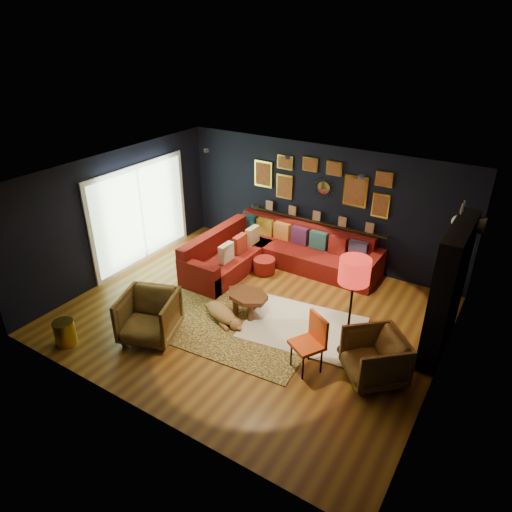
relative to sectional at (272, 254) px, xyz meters
The scene contains 20 objects.
floor 1.94m from the sectional, 71.24° to the right, with size 6.50×6.50×0.00m, color brown.
room_walls 2.29m from the sectional, 71.24° to the right, with size 6.50×6.50×6.50m.
sectional is the anchor object (origin of this frame).
ledge 1.22m from the sectional, 54.82° to the left, with size 3.20×0.12×0.04m, color black.
gallery_wall 1.84m from the sectional, 56.49° to the left, with size 3.15×0.04×1.02m.
sunburst_mirror 1.80m from the sectional, 51.91° to the left, with size 0.47×0.16×0.47m.
fireplace 3.88m from the sectional, 13.77° to the right, with size 0.31×1.60×2.20m.
deer_head 4.15m from the sectional, ahead, with size 0.50×0.28×0.45m.
sliding_door 2.97m from the sectional, 155.08° to the right, with size 0.06×2.80×2.20m.
ceiling_spots 2.53m from the sectional, 58.65° to the right, with size 3.30×2.50×0.06m.
shag_rug 2.33m from the sectional, 45.56° to the right, with size 2.05×1.49×0.03m, color white.
leopard_rug 2.17m from the sectional, 79.34° to the right, with size 3.14×2.24×0.02m, color tan.
coffee_table 1.89m from the sectional, 73.36° to the right, with size 0.96×0.80×0.42m.
pouf 0.34m from the sectional, 91.44° to the right, with size 0.46×0.46×0.30m, color maroon.
armchair_left 3.29m from the sectional, 98.80° to the right, with size 0.89×0.83×0.91m, color #B98E3C.
armchair_right 3.78m from the sectional, 35.78° to the right, with size 0.82×0.76×0.84m, color #B98E3C.
gold_stool 4.44m from the sectional, 110.81° to the right, with size 0.35×0.35×0.43m, color gold.
orange_chair 3.32m from the sectional, 49.21° to the right, with size 0.61×0.61×0.94m.
floor_lamp 3.31m from the sectional, 36.67° to the right, with size 0.48×0.48×1.73m.
dog 2.21m from the sectional, 84.24° to the right, with size 1.09×0.53×0.34m, color #A87F46, non-canonical shape.
Camera 1 is at (3.79, -5.85, 4.86)m, focal length 32.00 mm.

